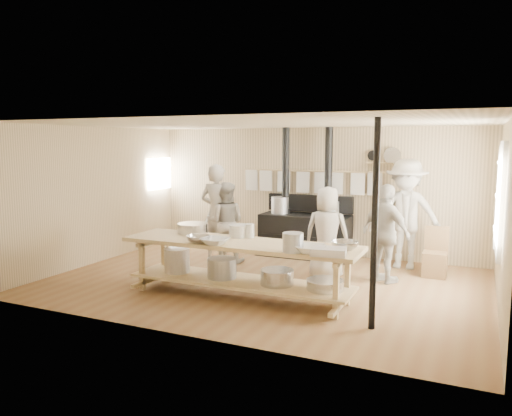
% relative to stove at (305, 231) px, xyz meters
% --- Properties ---
extents(ground, '(7.00, 7.00, 0.00)m').
position_rel_stove_xyz_m(ground, '(0.01, -2.12, -0.52)').
color(ground, brown).
rests_on(ground, ground).
extents(room_shell, '(7.00, 7.00, 7.00)m').
position_rel_stove_xyz_m(room_shell, '(0.01, -2.12, 1.10)').
color(room_shell, tan).
rests_on(room_shell, ground).
extents(window_right, '(0.09, 1.50, 1.65)m').
position_rel_stove_xyz_m(window_right, '(3.48, -1.52, 0.98)').
color(window_right, beige).
rests_on(window_right, ground).
extents(left_opening, '(0.00, 0.90, 0.90)m').
position_rel_stove_xyz_m(left_opening, '(-3.44, -0.12, 1.08)').
color(left_opening, white).
rests_on(left_opening, ground).
extents(stove, '(1.90, 0.75, 2.60)m').
position_rel_stove_xyz_m(stove, '(0.00, 0.00, 0.00)').
color(stove, black).
rests_on(stove, ground).
extents(towel_rail, '(3.00, 0.04, 0.47)m').
position_rel_stove_xyz_m(towel_rail, '(0.01, 0.28, 1.03)').
color(towel_rail, tan).
rests_on(towel_rail, ground).
extents(back_wall_shelf, '(0.63, 0.14, 0.32)m').
position_rel_stove_xyz_m(back_wall_shelf, '(1.47, 0.32, 1.48)').
color(back_wall_shelf, tan).
rests_on(back_wall_shelf, ground).
extents(prep_table, '(3.60, 0.90, 0.85)m').
position_rel_stove_xyz_m(prep_table, '(-0.00, -3.02, -0.00)').
color(prep_table, tan).
rests_on(prep_table, ground).
extents(support_post, '(0.08, 0.08, 2.60)m').
position_rel_stove_xyz_m(support_post, '(2.06, -3.47, 0.78)').
color(support_post, black).
rests_on(support_post, ground).
extents(cook_far_left, '(0.70, 0.47, 1.89)m').
position_rel_stove_xyz_m(cook_far_left, '(-1.41, -1.13, 0.43)').
color(cook_far_left, '#ACA499').
rests_on(cook_far_left, ground).
extents(cook_left, '(0.89, 0.78, 1.55)m').
position_rel_stove_xyz_m(cook_left, '(-1.24, -1.11, 0.25)').
color(cook_left, '#ACA499').
rests_on(cook_left, ground).
extents(cook_center, '(0.79, 0.54, 1.57)m').
position_rel_stove_xyz_m(cook_center, '(0.88, -1.45, 0.26)').
color(cook_center, '#ACA499').
rests_on(cook_center, ground).
extents(cook_right, '(1.02, 0.84, 1.63)m').
position_rel_stove_xyz_m(cook_right, '(1.83, -1.29, 0.30)').
color(cook_right, '#ACA499').
rests_on(cook_right, ground).
extents(cook_by_window, '(1.31, 0.77, 2.01)m').
position_rel_stove_xyz_m(cook_by_window, '(1.98, -0.17, 0.48)').
color(cook_by_window, '#ACA499').
rests_on(cook_by_window, ground).
extents(chair, '(0.40, 0.40, 0.86)m').
position_rel_stove_xyz_m(chair, '(2.55, -0.56, -0.27)').
color(chair, brown).
rests_on(chair, ground).
extents(bowl_white_a, '(0.40, 0.40, 0.10)m').
position_rel_stove_xyz_m(bowl_white_a, '(-0.22, -3.35, 0.38)').
color(bowl_white_a, white).
rests_on(bowl_white_a, prep_table).
extents(bowl_steel_a, '(0.49, 0.49, 0.11)m').
position_rel_stove_xyz_m(bowl_steel_a, '(-0.50, -3.35, 0.38)').
color(bowl_steel_a, silver).
rests_on(bowl_steel_a, prep_table).
extents(bowl_white_b, '(0.52, 0.52, 0.10)m').
position_rel_stove_xyz_m(bowl_white_b, '(1.20, -3.31, 0.38)').
color(bowl_white_b, white).
rests_on(bowl_white_b, prep_table).
extents(bowl_steel_b, '(0.39, 0.39, 0.12)m').
position_rel_stove_xyz_m(bowl_steel_b, '(1.56, -2.92, 0.39)').
color(bowl_steel_b, silver).
rests_on(bowl_steel_b, prep_table).
extents(roasting_pan, '(0.49, 0.37, 0.10)m').
position_rel_stove_xyz_m(roasting_pan, '(1.45, -3.35, 0.38)').
color(roasting_pan, '#B2B2B7').
rests_on(roasting_pan, prep_table).
extents(mixing_bowl_large, '(0.49, 0.49, 0.16)m').
position_rel_stove_xyz_m(mixing_bowl_large, '(-1.00, -2.69, 0.41)').
color(mixing_bowl_large, silver).
rests_on(mixing_bowl_large, prep_table).
extents(bucket_galv, '(0.35, 0.35, 0.26)m').
position_rel_stove_xyz_m(bucket_galv, '(0.96, -3.35, 0.46)').
color(bucket_galv, gray).
rests_on(bucket_galv, prep_table).
extents(deep_bowl_enamel, '(0.36, 0.36, 0.19)m').
position_rel_stove_xyz_m(deep_bowl_enamel, '(-0.16, -2.69, 0.42)').
color(deep_bowl_enamel, white).
rests_on(deep_bowl_enamel, prep_table).
extents(pitcher, '(0.16, 0.16, 0.22)m').
position_rel_stove_xyz_m(pitcher, '(0.02, -2.69, 0.44)').
color(pitcher, white).
rests_on(pitcher, prep_table).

